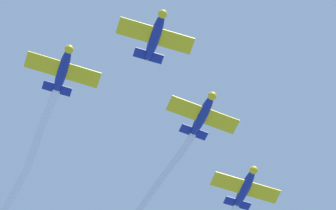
% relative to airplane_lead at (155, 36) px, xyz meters
% --- Properties ---
extents(airplane_lead, '(5.57, 7.27, 1.80)m').
position_rel_airplane_lead_xyz_m(airplane_lead, '(0.00, 0.00, 0.00)').
color(airplane_lead, navy).
extents(airplane_left_wing, '(5.56, 7.19, 1.80)m').
position_rel_airplane_lead_xyz_m(airplane_left_wing, '(8.29, -4.51, 0.00)').
color(airplane_left_wing, navy).
extents(airplane_right_wing, '(5.57, 7.26, 1.80)m').
position_rel_airplane_lead_xyz_m(airplane_right_wing, '(3.60, 8.71, 0.30)').
color(airplane_right_wing, navy).
extents(smoke_trail_right_wing, '(21.31, 10.72, 1.83)m').
position_rel_airplane_lead_xyz_m(smoke_trail_right_wing, '(16.50, 14.21, 0.66)').
color(smoke_trail_right_wing, white).
extents(airplane_slot, '(5.57, 7.26, 1.80)m').
position_rel_airplane_lead_xyz_m(airplane_slot, '(16.58, -9.00, -0.30)').
color(airplane_slot, navy).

